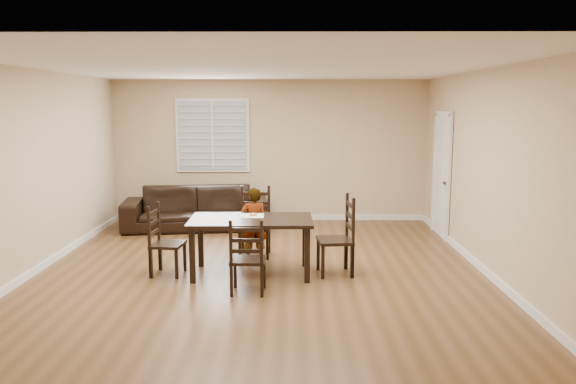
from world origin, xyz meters
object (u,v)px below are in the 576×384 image
at_px(chair_left, 159,243).
at_px(sofa, 196,208).
at_px(chair_right, 344,238).
at_px(dining_table, 251,225).
at_px(chair_far, 247,261).
at_px(child, 253,225).
at_px(donut, 253,214).
at_px(chair_near, 255,223).

distance_m(chair_left, sofa, 2.79).
xyz_separation_m(chair_right, sofa, (-2.43, 2.74, -0.10)).
height_order(dining_table, chair_right, chair_right).
bearing_deg(dining_table, chair_left, 179.35).
xyz_separation_m(chair_far, chair_left, (-1.23, 0.83, 0.01)).
xyz_separation_m(chair_right, child, (-1.24, 0.55, 0.06)).
distance_m(child, sofa, 2.50).
xyz_separation_m(chair_left, donut, (1.23, 0.19, 0.35)).
xyz_separation_m(dining_table, child, (-0.01, 0.58, -0.13)).
bearing_deg(chair_left, chair_near, -43.45).
bearing_deg(chair_right, chair_far, -60.19).
bearing_deg(sofa, child, -68.49).
height_order(chair_far, chair_left, chair_left).
relative_size(chair_near, child, 0.96).
xyz_separation_m(donut, sofa, (-1.22, 2.60, -0.40)).
bearing_deg(dining_table, chair_far, -90.36).
bearing_deg(chair_right, sofa, -144.33).
bearing_deg(sofa, donut, -71.83).
relative_size(chair_right, sofa, 0.41).
distance_m(chair_right, donut, 1.26).
height_order(chair_near, child, child).
height_order(dining_table, child, child).
distance_m(chair_left, child, 1.35).
height_order(dining_table, chair_far, chair_far).
distance_m(dining_table, sofa, 3.04).
xyz_separation_m(chair_far, sofa, (-1.21, 3.62, -0.04)).
relative_size(donut, sofa, 0.04).
bearing_deg(dining_table, sofa, 112.36).
xyz_separation_m(chair_near, sofa, (-1.19, 1.75, -0.09)).
bearing_deg(donut, chair_right, -6.89).
distance_m(chair_far, chair_left, 1.48).
xyz_separation_m(chair_far, donut, (0.01, 1.02, 0.36)).
relative_size(chair_left, sofa, 0.37).
relative_size(chair_far, donut, 9.19).
height_order(chair_far, chair_right, chair_right).
relative_size(dining_table, donut, 16.25).
height_order(chair_right, child, child).
bearing_deg(donut, chair_near, 92.08).
bearing_deg(sofa, chair_near, -62.79).
bearing_deg(child, donut, 78.35).
relative_size(chair_near, chair_far, 1.12).
height_order(dining_table, donut, donut).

